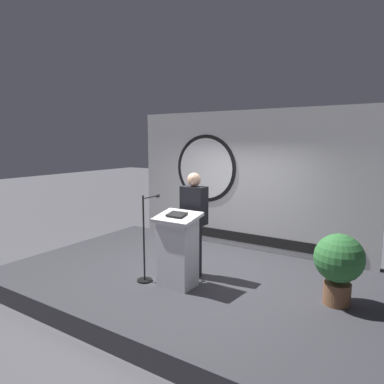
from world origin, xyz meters
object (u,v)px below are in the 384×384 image
podium (178,250)px  microphone_stand (146,251)px  speaker_person (194,224)px  potted_plant (339,262)px

podium → microphone_stand: (-0.54, -0.10, -0.09)m
speaker_person → microphone_stand: (-0.53, -0.58, -0.40)m
microphone_stand → potted_plant: (2.71, 0.77, 0.11)m
podium → speaker_person: speaker_person is taller
speaker_person → potted_plant: size_ratio=1.74×
speaker_person → potted_plant: (2.19, 0.19, -0.28)m
speaker_person → potted_plant: speaker_person is taller
podium → microphone_stand: 0.56m
podium → speaker_person: size_ratio=0.67×
podium → speaker_person: bearing=91.6°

